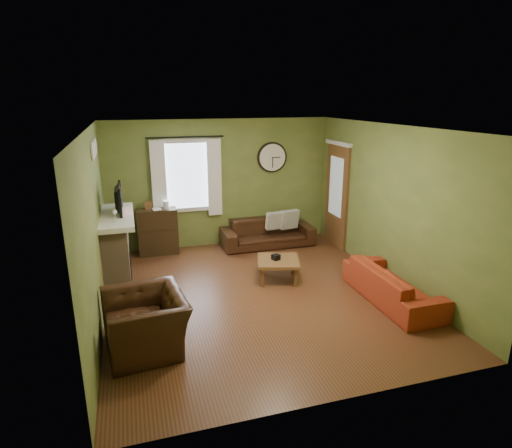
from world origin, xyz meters
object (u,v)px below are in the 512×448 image
object	(u,v)px
bookshelf	(158,232)
coffee_table	(278,270)
sofa_red	(392,284)
armchair	(146,322)
sofa_brown	(268,233)

from	to	relation	value
bookshelf	coffee_table	size ratio (longest dim) A/B	1.32
sofa_red	armchair	world-z (taller)	armchair
bookshelf	sofa_red	world-z (taller)	bookshelf
bookshelf	sofa_brown	world-z (taller)	bookshelf
sofa_red	coffee_table	bearing A→B (deg)	48.60
sofa_brown	coffee_table	size ratio (longest dim) A/B	2.78
armchair	coffee_table	distance (m)	2.71
bookshelf	coffee_table	bearing A→B (deg)	-45.40
sofa_brown	coffee_table	world-z (taller)	sofa_brown
armchair	sofa_red	bearing A→B (deg)	86.51
sofa_brown	sofa_red	world-z (taller)	sofa_brown
bookshelf	sofa_brown	distance (m)	2.25
bookshelf	armchair	world-z (taller)	bookshelf
sofa_brown	sofa_red	bearing A→B (deg)	-70.87
armchair	coffee_table	size ratio (longest dim) A/B	1.56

